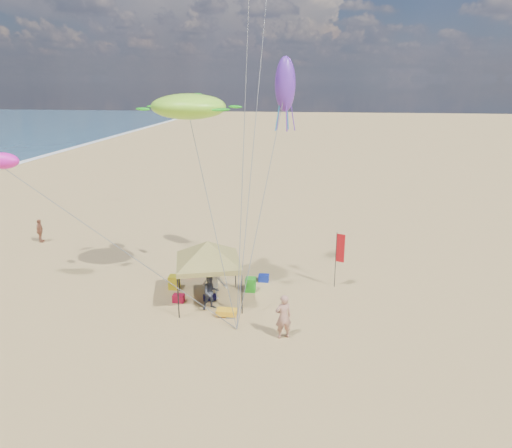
% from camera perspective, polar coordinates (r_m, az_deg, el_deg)
% --- Properties ---
extents(ground, '(280.00, 280.00, 0.00)m').
position_cam_1_polar(ground, '(20.22, -1.12, -13.44)').
color(ground, tan).
rests_on(ground, ground).
extents(canopy_tent, '(5.54, 5.54, 3.55)m').
position_cam_1_polar(canopy_tent, '(22.06, -5.86, -2.37)').
color(canopy_tent, black).
rests_on(canopy_tent, ground).
extents(feather_flag, '(0.43, 0.17, 2.95)m').
position_cam_1_polar(feather_flag, '(24.16, 9.99, -3.26)').
color(feather_flag, black).
rests_on(feather_flag, ground).
extents(cooler_red, '(0.54, 0.38, 0.38)m').
position_cam_1_polar(cooler_red, '(23.27, -9.30, -8.81)').
color(cooler_red, '#A50D2B').
rests_on(cooler_red, ground).
extents(cooler_blue, '(0.54, 0.38, 0.38)m').
position_cam_1_polar(cooler_blue, '(25.16, 0.94, -6.53)').
color(cooler_blue, '#122699').
rests_on(cooler_blue, ground).
extents(bag_navy, '(0.69, 0.54, 0.36)m').
position_cam_1_polar(bag_navy, '(23.19, -5.60, -8.79)').
color(bag_navy, '#0F0C35').
rests_on(bag_navy, ground).
extents(bag_orange, '(0.54, 0.69, 0.36)m').
position_cam_1_polar(bag_orange, '(26.04, -7.75, -5.87)').
color(bag_orange, red).
rests_on(bag_orange, ground).
extents(chair_green, '(0.50, 0.50, 0.70)m').
position_cam_1_polar(chair_green, '(24.01, -0.66, -7.31)').
color(chair_green, '#21901A').
rests_on(chair_green, ground).
extents(chair_yellow, '(0.50, 0.50, 0.70)m').
position_cam_1_polar(chair_yellow, '(24.64, -9.84, -6.92)').
color(chair_yellow, gold).
rests_on(chair_yellow, ground).
extents(crate_grey, '(0.34, 0.30, 0.28)m').
position_cam_1_polar(crate_grey, '(21.65, -3.10, -10.82)').
color(crate_grey, slate).
rests_on(crate_grey, ground).
extents(beach_cart, '(0.90, 0.50, 0.24)m').
position_cam_1_polar(beach_cart, '(21.73, -3.56, -10.55)').
color(beach_cart, '#F2AC1A').
rests_on(beach_cart, ground).
extents(person_near_a, '(0.82, 0.70, 1.92)m').
position_cam_1_polar(person_near_a, '(19.74, 3.31, -11.07)').
color(person_near_a, tan).
rests_on(person_near_a, ground).
extents(person_near_b, '(1.00, 0.93, 1.63)m').
position_cam_1_polar(person_near_b, '(22.18, -5.47, -8.22)').
color(person_near_b, '#3B4051').
rests_on(person_near_b, ground).
extents(person_near_c, '(1.30, 0.85, 1.90)m').
position_cam_1_polar(person_near_c, '(23.04, -5.05, -6.84)').
color(person_near_c, silver).
rests_on(person_near_c, ground).
extents(person_far_a, '(0.55, 0.96, 1.54)m').
position_cam_1_polar(person_far_a, '(33.98, -24.59, -0.74)').
color(person_far_a, '#97563A').
rests_on(person_far_a, ground).
extents(turtle_kite, '(3.52, 2.89, 1.12)m').
position_cam_1_polar(turtle_kite, '(21.61, -8.14, 13.83)').
color(turtle_kite, '#97EF2F').
rests_on(turtle_kite, ground).
extents(fish_kite, '(1.88, 1.07, 0.80)m').
position_cam_1_polar(fish_kite, '(25.67, -28.35, 6.72)').
color(fish_kite, '#F21BB7').
rests_on(fish_kite, ground).
extents(squid_kite, '(1.18, 1.18, 2.62)m').
position_cam_1_polar(squid_kite, '(24.04, 3.53, 16.45)').
color(squid_kite, '#652CB5').
rests_on(squid_kite, ground).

